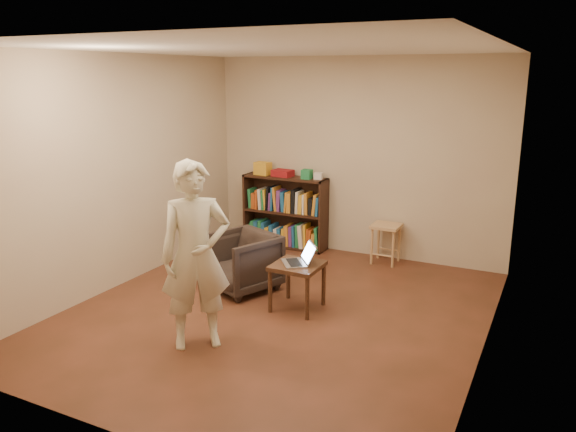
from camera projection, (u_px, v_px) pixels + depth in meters
The scene contains 15 objects.
floor at pixel (277, 313), 5.74m from camera, with size 4.50×4.50×0.00m, color #402414.
ceiling at pixel (276, 48), 5.10m from camera, with size 4.50×4.50×0.00m, color white.
wall_back at pixel (356, 158), 7.37m from camera, with size 4.00×4.00×0.00m, color #C7B797.
wall_left at pixel (119, 172), 6.29m from camera, with size 4.50×4.50×0.00m, color #C7B797.
wall_right at pixel (494, 210), 4.56m from camera, with size 4.50×4.50×0.00m, color #C7B797.
bookshelf at pixel (286, 216), 7.87m from camera, with size 1.20×0.30×1.00m.
box_yellow at pixel (263, 168), 7.84m from camera, with size 0.21×0.16×0.18m, color gold.
red_cloth at pixel (283, 173), 7.72m from camera, with size 0.27×0.20×0.09m, color maroon.
box_green at pixel (307, 174), 7.53m from camera, with size 0.13×0.13×0.13m, color #207843.
box_white at pixel (318, 176), 7.52m from camera, with size 0.11×0.11×0.09m, color silver.
stool at pixel (386, 232), 7.16m from camera, with size 0.35×0.35×0.51m.
armchair at pixel (241, 262), 6.29m from camera, with size 0.70×0.72×0.65m, color #2D231E.
side_table at pixel (297, 271), 5.75m from camera, with size 0.48×0.48×0.49m.
laptop at pixel (300, 259), 5.73m from camera, with size 0.44×0.43×0.21m.
person at pixel (196, 256), 4.88m from camera, with size 0.61×0.40×1.68m, color beige.
Camera 1 is at (2.47, -4.71, 2.38)m, focal length 35.00 mm.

